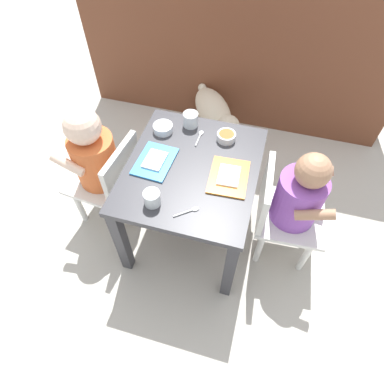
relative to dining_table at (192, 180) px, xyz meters
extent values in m
plane|color=#B2ADA3|center=(0.00, 0.00, -0.38)|extent=(7.00, 7.00, 0.00)
cube|color=brown|center=(0.00, 1.02, 0.11)|extent=(1.80, 0.35, 0.98)
cube|color=#333338|center=(0.00, 0.00, 0.07)|extent=(0.52, 0.60, 0.03)
cube|color=#333338|center=(-0.23, -0.27, -0.16)|extent=(0.04, 0.04, 0.43)
cube|color=#333338|center=(0.23, -0.27, -0.16)|extent=(0.04, 0.04, 0.43)
cube|color=#333338|center=(-0.23, 0.27, -0.16)|extent=(0.04, 0.04, 0.43)
cube|color=#333338|center=(0.23, 0.27, -0.16)|extent=(0.04, 0.04, 0.43)
cube|color=silver|center=(-0.43, -0.01, -0.12)|extent=(0.31, 0.31, 0.02)
cube|color=silver|center=(-0.30, -0.02, 0.00)|extent=(0.05, 0.27, 0.22)
cylinder|color=#D86633|center=(-0.43, -0.01, 0.01)|extent=(0.19, 0.19, 0.24)
sphere|color=beige|center=(-0.44, -0.01, 0.19)|extent=(0.15, 0.15, 0.15)
cylinder|color=silver|center=(-0.52, 0.10, -0.25)|extent=(0.03, 0.03, 0.25)
cylinder|color=silver|center=(-0.54, -0.10, -0.25)|extent=(0.03, 0.03, 0.25)
cylinder|color=silver|center=(-0.32, 0.08, -0.25)|extent=(0.03, 0.03, 0.25)
cylinder|color=silver|center=(-0.34, -0.12, -0.25)|extent=(0.03, 0.03, 0.25)
cylinder|color=beige|center=(-0.47, 0.10, 0.07)|extent=(0.15, 0.05, 0.09)
cylinder|color=beige|center=(-0.49, -0.11, 0.07)|extent=(0.15, 0.05, 0.09)
cube|color=silver|center=(0.43, 0.02, -0.12)|extent=(0.29, 0.29, 0.02)
cube|color=silver|center=(0.30, 0.01, 0.00)|extent=(0.04, 0.27, 0.22)
cylinder|color=purple|center=(0.43, 0.02, 0.00)|extent=(0.19, 0.19, 0.23)
sphere|color=#A87A5B|center=(0.44, 0.02, 0.17)|extent=(0.13, 0.13, 0.13)
cylinder|color=silver|center=(0.53, -0.07, -0.25)|extent=(0.03, 0.03, 0.25)
cylinder|color=silver|center=(0.52, 0.13, -0.25)|extent=(0.03, 0.03, 0.25)
cylinder|color=silver|center=(0.34, -0.08, -0.25)|extent=(0.03, 0.03, 0.25)
cylinder|color=silver|center=(0.32, 0.12, -0.25)|extent=(0.03, 0.03, 0.25)
cylinder|color=#A87A5B|center=(0.48, -0.08, 0.06)|extent=(0.15, 0.05, 0.09)
cylinder|color=#A87A5B|center=(0.47, 0.13, 0.06)|extent=(0.15, 0.05, 0.09)
ellipsoid|color=beige|center=(-0.07, 0.69, -0.18)|extent=(0.35, 0.40, 0.18)
sphere|color=beige|center=(0.05, 0.52, -0.14)|extent=(0.13, 0.13, 0.13)
sphere|color=black|center=(0.08, 0.48, -0.14)|extent=(0.06, 0.06, 0.06)
torus|color=green|center=(0.03, 0.55, -0.15)|extent=(0.10, 0.09, 0.11)
sphere|color=beige|center=(-0.17, 0.83, -0.14)|extent=(0.05, 0.05, 0.05)
cylinder|color=beige|center=(-0.05, 0.58, -0.32)|extent=(0.04, 0.04, 0.12)
cylinder|color=beige|center=(0.03, 0.64, -0.32)|extent=(0.04, 0.04, 0.12)
cylinder|color=beige|center=(-0.17, 0.74, -0.32)|extent=(0.04, 0.04, 0.12)
cylinder|color=beige|center=(-0.09, 0.80, -0.32)|extent=(0.04, 0.04, 0.12)
cube|color=#388CD8|center=(-0.15, -0.01, 0.09)|extent=(0.15, 0.20, 0.01)
cube|color=white|center=(-0.15, -0.01, 0.09)|extent=(0.08, 0.11, 0.01)
cube|color=orange|center=(0.15, -0.01, 0.09)|extent=(0.16, 0.20, 0.01)
cube|color=white|center=(0.15, -0.01, 0.09)|extent=(0.09, 0.11, 0.01)
cylinder|color=white|center=(-0.09, -0.20, 0.11)|extent=(0.06, 0.06, 0.06)
cylinder|color=silver|center=(-0.09, -0.20, 0.10)|extent=(0.05, 0.05, 0.04)
cylinder|color=white|center=(-0.07, 0.24, 0.11)|extent=(0.07, 0.07, 0.06)
cylinder|color=silver|center=(-0.07, 0.24, 0.10)|extent=(0.06, 0.06, 0.04)
cylinder|color=white|center=(0.10, 0.19, 0.10)|extent=(0.08, 0.08, 0.03)
cylinder|color=#B26633|center=(0.10, 0.19, 0.11)|extent=(0.06, 0.06, 0.01)
cylinder|color=white|center=(-0.18, 0.17, 0.10)|extent=(0.08, 0.08, 0.03)
cylinder|color=#D84C33|center=(-0.18, 0.17, 0.11)|extent=(0.07, 0.07, 0.01)
cylinder|color=silver|center=(-0.02, 0.15, 0.08)|extent=(0.01, 0.08, 0.01)
ellipsoid|color=silver|center=(-0.02, 0.20, 0.08)|extent=(0.02, 0.03, 0.01)
cylinder|color=silver|center=(0.03, -0.22, 0.08)|extent=(0.06, 0.05, 0.01)
ellipsoid|color=silver|center=(0.07, -0.19, 0.08)|extent=(0.03, 0.03, 0.01)
camera|label=1|loc=(0.23, -0.83, 1.05)|focal=30.78mm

